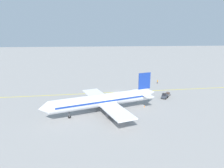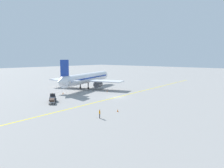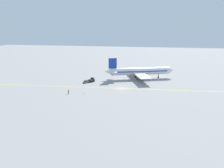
% 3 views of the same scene
% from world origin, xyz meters
% --- Properties ---
extents(ground_plane, '(400.00, 400.00, 0.00)m').
position_xyz_m(ground_plane, '(0.00, 0.00, 0.00)').
color(ground_plane, gray).
extents(apron_yellow_centreline, '(9.31, 119.70, 0.01)m').
position_xyz_m(apron_yellow_centreline, '(0.00, 0.00, 0.00)').
color(apron_yellow_centreline, yellow).
rests_on(apron_yellow_centreline, ground).
extents(airplane_at_gate, '(28.13, 34.45, 10.60)m').
position_xyz_m(airplane_at_gate, '(-19.82, 5.96, 3.71)').
color(airplane_at_gate, white).
rests_on(airplane_at_gate, ground).
extents(baggage_tug_dark, '(3.31, 2.98, 2.11)m').
position_xyz_m(baggage_tug_dark, '(-8.63, -15.72, 0.90)').
color(baggage_tug_dark, '#333842').
rests_on(baggage_tug_dark, ground).
extents(baggage_cart_trailing, '(2.93, 2.66, 1.24)m').
position_xyz_m(baggage_cart_trailing, '(-5.96, -17.65, 0.76)').
color(baggage_cart_trailing, gray).
rests_on(baggage_cart_trailing, ground).
extents(ground_crew_worker, '(0.46, 0.41, 1.68)m').
position_xyz_m(ground_crew_worker, '(11.69, -19.01, 0.91)').
color(ground_crew_worker, '#23232D').
rests_on(ground_crew_worker, ground).
extents(traffic_cone_near_nose, '(0.32, 0.32, 0.55)m').
position_xyz_m(traffic_cone_near_nose, '(-8.82, 5.23, 0.28)').
color(traffic_cone_near_nose, orange).
rests_on(traffic_cone_near_nose, ground).
extents(traffic_cone_mid_apron, '(0.32, 0.32, 0.55)m').
position_xyz_m(traffic_cone_mid_apron, '(-16.37, -6.87, 0.28)').
color(traffic_cone_mid_apron, orange).
rests_on(traffic_cone_mid_apron, ground).
extents(traffic_cone_by_wingtip, '(0.32, 0.32, 0.55)m').
position_xyz_m(traffic_cone_by_wingtip, '(10.99, -12.95, 0.28)').
color(traffic_cone_by_wingtip, orange).
rests_on(traffic_cone_by_wingtip, ground).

